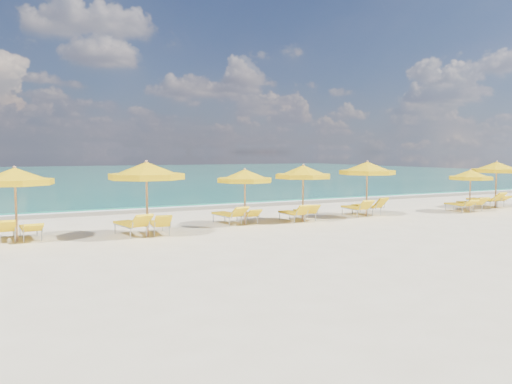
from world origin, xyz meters
name	(u,v)px	position (x,y,z in m)	size (l,w,h in m)	color
ground_plane	(273,225)	(0.00, 0.00, 0.00)	(120.00, 120.00, 0.00)	beige
ocean	(89,175)	(0.00, 48.00, 0.00)	(120.00, 80.00, 0.30)	#14715A
wet_sand_band	(206,207)	(0.00, 7.40, 0.00)	(120.00, 2.60, 0.01)	tan
foam_line	(200,205)	(0.00, 8.20, 0.00)	(120.00, 1.20, 0.03)	white
whitecap_near	(64,197)	(-6.00, 17.00, 0.00)	(14.00, 0.36, 0.05)	white
whitecap_far	(223,184)	(8.00, 24.00, 0.00)	(18.00, 0.30, 0.05)	white
umbrella_1	(15,177)	(-9.05, 0.51, 2.07)	(2.74, 2.74, 2.43)	tan
umbrella_2	(146,171)	(-5.08, -0.41, 2.21)	(3.32, 3.32, 2.59)	tan
umbrella_3	(245,176)	(-0.95, 0.57, 1.91)	(2.50, 2.50, 2.24)	tan
umbrella_4	(303,172)	(1.60, 0.37, 2.03)	(2.84, 2.84, 2.38)	tan
umbrella_5	(367,169)	(5.05, 0.55, 2.13)	(2.81, 2.81, 2.49)	tan
umbrella_6	(471,175)	(10.53, -0.37, 1.76)	(2.65, 2.65, 2.07)	tan
umbrella_7	(497,168)	(13.25, 0.33, 2.07)	(2.83, 2.83, 2.42)	tan
lounger_1_left	(4,233)	(-9.42, 0.95, 0.24)	(0.70, 1.99, 0.82)	#A5A8AD
lounger_1_right	(31,233)	(-8.64, 0.84, 0.21)	(0.70, 1.87, 0.67)	#A5A8AD
lounger_2_left	(131,229)	(-5.53, 0.05, 0.24)	(1.01, 2.01, 0.87)	#A5A8AD
lounger_2_right	(159,228)	(-4.58, -0.04, 0.21)	(0.72, 1.75, 0.79)	#A5A8AD
lounger_3_left	(228,218)	(-1.46, 1.10, 0.23)	(0.89, 1.94, 0.81)	#A5A8AD
lounger_3_right	(247,218)	(-0.59, 1.11, 0.19)	(0.64, 1.66, 0.66)	#A5A8AD
lounger_4_left	(292,216)	(1.23, 0.59, 0.21)	(0.63, 1.69, 0.79)	#A5A8AD
lounger_4_right	(305,215)	(1.98, 0.81, 0.21)	(0.80, 1.73, 0.76)	#A5A8AD
lounger_5_left	(355,211)	(4.66, 0.85, 0.22)	(0.70, 1.82, 0.82)	#A5A8AD
lounger_5_right	(367,209)	(5.53, 1.08, 0.23)	(0.88, 1.85, 0.87)	#A5A8AD
lounger_6_left	(458,207)	(10.11, -0.08, 0.20)	(0.72, 1.76, 0.68)	#A5A8AD
lounger_6_right	(470,206)	(11.05, 0.04, 0.21)	(0.89, 1.81, 0.76)	#A5A8AD
lounger_7_left	(483,203)	(12.78, 0.68, 0.24)	(0.80, 1.97, 0.88)	#A5A8AD
lounger_7_right	(492,202)	(13.64, 0.84, 0.21)	(0.71, 1.84, 0.67)	#A5A8AD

